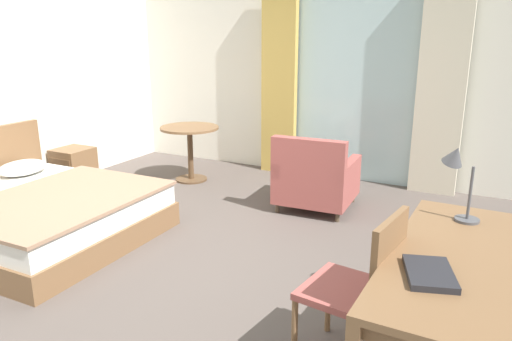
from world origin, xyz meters
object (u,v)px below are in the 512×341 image
writing_desk (451,270)px  desk_chair (363,284)px  desk_lamp (458,167)px  closed_book (430,273)px  armchair_by_window (315,180)px  bed (33,212)px  nightstand (74,167)px  round_cafe_table (190,140)px

writing_desk → desk_chair: bearing=-169.1°
desk_lamp → writing_desk: bearing=-83.9°
desk_chair → closed_book: desk_chair is taller
armchair_by_window → closed_book: bearing=-59.7°
bed → desk_lamp: size_ratio=4.36×
bed → desk_chair: desk_chair is taller
nightstand → closed_book: closed_book is taller
bed → round_cafe_table: 2.20m
desk_lamp → armchair_by_window: (-1.49, 1.65, -0.73)m
writing_desk → round_cafe_table: size_ratio=2.17×
closed_book → round_cafe_table: (-3.28, 2.81, -0.25)m
armchair_by_window → round_cafe_table: bearing=171.3°
nightstand → closed_book: bearing=-24.0°
bed → closed_book: size_ratio=6.29×
desk_lamp → bed: bearing=-176.1°
bed → closed_book: (3.55, -0.65, 0.53)m
desk_chair → nightstand: bearing=156.7°
desk_chair → desk_lamp: size_ratio=2.06×
desk_chair → armchair_by_window: size_ratio=1.13×
nightstand → writing_desk: 4.84m
nightstand → desk_chair: size_ratio=0.50×
nightstand → bed: bearing=-55.9°
bed → closed_book: bearing=-10.4°
bed → desk_lamp: bearing=3.9°
writing_desk → armchair_by_window: (-1.55, 2.24, -0.34)m
writing_desk → desk_lamp: desk_lamp is taller
closed_book → writing_desk: bearing=58.8°
round_cafe_table → writing_desk: bearing=-36.9°
bed → round_cafe_table: bed is taller
bed → armchair_by_window: 2.80m
closed_book → armchair_by_window: 2.97m
nightstand → round_cafe_table: bearing=35.5°
writing_desk → closed_book: closed_book is taller
writing_desk → closed_book: bearing=-103.5°
desk_chair → writing_desk: bearing=10.9°
bed → nightstand: (-0.90, 1.33, -0.01)m
desk_chair → round_cafe_table: size_ratio=1.27×
closed_book → bed: bearing=151.9°
bed → nightstand: size_ratio=4.25×
bed → writing_desk: 3.66m
desk_chair → desk_lamp: (0.36, 0.68, 0.54)m
bed → nightstand: bearing=124.1°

